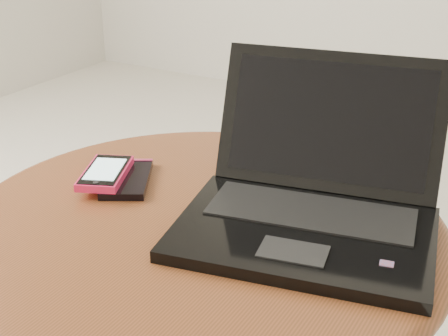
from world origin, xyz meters
The scene contains 4 objects.
table centered at (-0.04, -0.11, 0.42)m, with size 0.67×0.67×0.54m.
laptop centered at (0.10, -0.05, 0.57)m, with size 0.37×0.36×0.20m.
phone_black centered at (-0.19, -0.07, 0.54)m, with size 0.12×0.14×0.01m.
phone_pink centered at (-0.22, -0.09, 0.55)m, with size 0.10×0.13×0.01m.
Camera 1 is at (0.37, -0.75, 0.96)m, focal length 51.29 mm.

